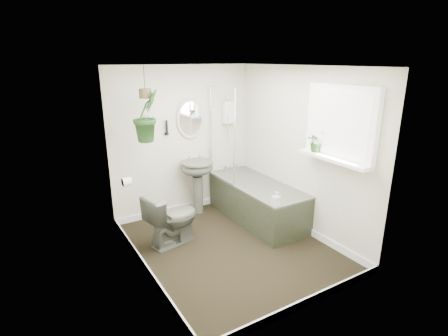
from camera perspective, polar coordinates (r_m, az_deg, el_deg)
floor at (r=4.75m, az=0.96°, el=-12.76°), size 2.30×2.80×0.02m
ceiling at (r=4.11m, az=1.13°, el=16.45°), size 2.30×2.80×0.02m
wall_back at (r=5.49m, az=-6.81°, el=4.38°), size 2.30×0.02×2.30m
wall_front at (r=3.25m, az=14.39°, el=-5.40°), size 2.30×0.02×2.30m
wall_left at (r=3.83m, az=-13.86°, el=-1.84°), size 0.02×2.80×2.30m
wall_right at (r=4.98m, az=12.44°, el=2.72°), size 0.02×2.80×2.30m
skirting at (r=4.72m, az=0.96°, el=-12.13°), size 2.30×2.80×0.10m
bathtub at (r=5.39m, az=5.40°, el=-5.44°), size 0.72×1.72×0.58m
bath_screen at (r=5.31m, az=-0.33°, el=5.49°), size 0.04×0.72×1.40m
shower_box at (r=5.73m, az=0.73°, el=9.11°), size 0.20×0.10×0.35m
oval_mirror at (r=5.45m, az=-5.48°, el=8.06°), size 0.46×0.03×0.62m
wall_sconce at (r=5.30m, az=-9.32°, el=6.55°), size 0.04×0.04×0.22m
toilet_roll_holder at (r=4.56m, az=-15.60°, el=-2.16°), size 0.11×0.11×0.11m
window_recess at (r=4.36m, az=18.50°, el=6.89°), size 0.08×1.00×0.90m
window_sill at (r=4.39m, az=17.38°, el=1.45°), size 0.18×1.00×0.04m
window_blinds at (r=4.32m, az=18.11°, el=6.85°), size 0.01×0.86×0.76m
toilet at (r=4.71m, az=-8.41°, el=-8.08°), size 0.78×0.55×0.73m
pedestal_sink at (r=5.56m, az=-4.30°, el=-3.16°), size 0.52×0.45×0.86m
sill_plant at (r=4.56m, az=14.90°, el=4.23°), size 0.26×0.23×0.27m
hanging_plant at (r=4.72m, az=-12.51°, el=8.36°), size 0.47×0.43×0.69m
soap_bottle at (r=4.51m, az=8.50°, el=-4.98°), size 0.10×0.10×0.19m
hanging_pot at (r=4.69m, az=-12.74°, el=11.78°), size 0.16×0.16×0.12m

